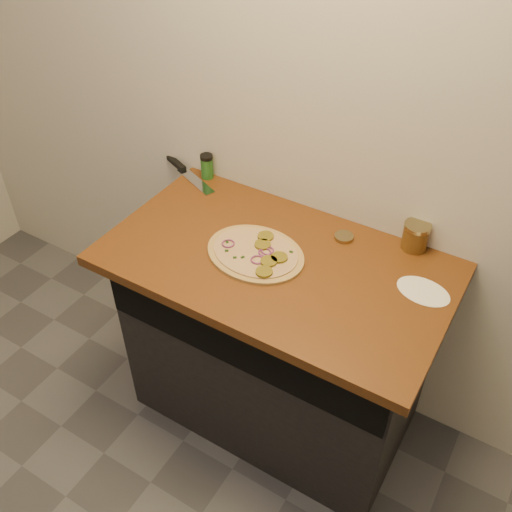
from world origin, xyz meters
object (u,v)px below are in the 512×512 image
Objects in this scene: chefs_knife at (185,171)px; salsa_jar at (416,236)px; pizza at (256,253)px; spice_shaker at (207,166)px.

chefs_knife is 3.17× the size of salsa_jar.
spice_shaker is (-0.43, 0.32, 0.04)m from pizza.
spice_shaker is at bearing 11.27° from chefs_knife.
spice_shaker is (0.10, 0.02, 0.05)m from chefs_knife.
spice_shaker is (-0.88, -0.00, 0.00)m from salsa_jar.
chefs_knife is (-0.53, 0.30, -0.00)m from pizza.
chefs_knife is at bearing 150.31° from pizza.
pizza is 1.20× the size of chefs_knife.
salsa_jar is at bearing 0.00° from spice_shaker.
spice_shaker is at bearing -180.00° from salsa_jar.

